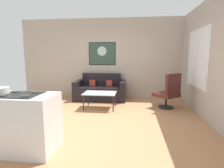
# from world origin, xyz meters

# --- Properties ---
(ground) EXTENTS (6.40, 6.40, 0.04)m
(ground) POSITION_xyz_m (0.00, 0.00, -0.02)
(ground) COLOR #B07850
(back_wall) EXTENTS (6.40, 0.05, 2.80)m
(back_wall) POSITION_xyz_m (0.00, 2.42, 1.40)
(back_wall) COLOR #B3A393
(back_wall) RESTS_ON ground
(right_wall) EXTENTS (0.05, 6.40, 2.80)m
(right_wall) POSITION_xyz_m (2.62, 0.30, 1.40)
(right_wall) COLOR #AEA296
(right_wall) RESTS_ON ground
(couch) EXTENTS (1.75, 0.90, 0.87)m
(couch) POSITION_xyz_m (-0.18, 1.90, 0.30)
(couch) COLOR black
(couch) RESTS_ON ground
(coffee_table) EXTENTS (0.91, 0.64, 0.46)m
(coffee_table) POSITION_xyz_m (-0.00, 0.82, 0.42)
(coffee_table) COLOR silver
(coffee_table) RESTS_ON ground
(armchair) EXTENTS (0.82, 0.82, 1.01)m
(armchair) POSITION_xyz_m (1.93, 1.03, 0.48)
(armchair) COLOR black
(armchair) RESTS_ON ground
(kitchen_counter) EXTENTS (1.65, 0.64, 0.93)m
(kitchen_counter) POSITION_xyz_m (-1.08, -1.60, 0.45)
(kitchen_counter) COLOR silver
(kitchen_counter) RESTS_ON ground
(mixing_bowl) EXTENTS (0.26, 0.26, 0.10)m
(mixing_bowl) POSITION_xyz_m (-1.13, -1.57, 0.95)
(mixing_bowl) COLOR silver
(mixing_bowl) RESTS_ON kitchen_counter
(wall_painting) EXTENTS (0.97, 0.03, 0.80)m
(wall_painting) POSITION_xyz_m (-0.20, 2.38, 1.56)
(wall_painting) COLOR black
(window) EXTENTS (0.03, 1.52, 1.52)m
(window) POSITION_xyz_m (2.59, 0.90, 1.42)
(window) COLOR silver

